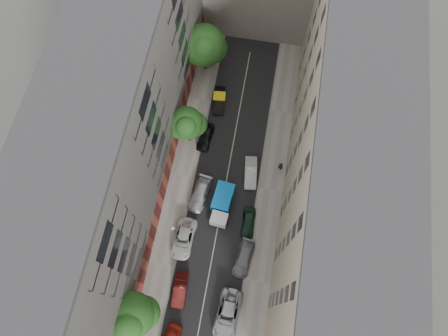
% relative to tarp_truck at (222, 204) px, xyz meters
% --- Properties ---
extents(ground, '(120.00, 120.00, 0.00)m').
position_rel_tarp_truck_xyz_m(ground, '(-0.06, 3.13, -1.30)').
color(ground, '#4C4C49').
rests_on(ground, ground).
extents(road_surface, '(8.00, 44.00, 0.02)m').
position_rel_tarp_truck_xyz_m(road_surface, '(-0.06, 3.13, -1.29)').
color(road_surface, black).
rests_on(road_surface, ground).
extents(sidewalk_left, '(3.00, 44.00, 0.15)m').
position_rel_tarp_truck_xyz_m(sidewalk_left, '(-5.56, 3.13, -1.22)').
color(sidewalk_left, gray).
rests_on(sidewalk_left, ground).
extents(sidewalk_right, '(3.00, 44.00, 0.15)m').
position_rel_tarp_truck_xyz_m(sidewalk_right, '(5.44, 3.13, -1.22)').
color(sidewalk_right, gray).
rests_on(sidewalk_right, ground).
extents(building_left, '(8.00, 44.00, 20.00)m').
position_rel_tarp_truck_xyz_m(building_left, '(-11.06, 3.13, 8.70)').
color(building_left, '#4F4C4A').
rests_on(building_left, ground).
extents(building_right, '(8.00, 44.00, 20.00)m').
position_rel_tarp_truck_xyz_m(building_right, '(10.94, 3.13, 8.70)').
color(building_right, '#C4B599').
rests_on(building_right, ground).
extents(tarp_truck, '(2.49, 5.28, 2.35)m').
position_rel_tarp_truck_xyz_m(tarp_truck, '(0.00, 0.00, 0.00)').
color(tarp_truck, black).
rests_on(tarp_truck, ground).
extents(car_left_1, '(1.57, 4.05, 1.31)m').
position_rel_tarp_truck_xyz_m(car_left_1, '(-2.86, -10.27, -0.64)').
color(car_left_1, '#4F120F').
rests_on(car_left_1, ground).
extents(car_left_2, '(2.48, 5.06, 1.38)m').
position_rel_tarp_truck_xyz_m(car_left_2, '(-3.66, -4.67, -0.61)').
color(car_left_2, silver).
rests_on(car_left_2, ground).
extents(car_left_3, '(2.66, 4.97, 1.37)m').
position_rel_tarp_truck_xyz_m(car_left_3, '(-2.86, 0.93, -0.61)').
color(car_left_3, '#B8B7BC').
rests_on(car_left_3, ground).
extents(car_left_4, '(1.92, 4.10, 1.36)m').
position_rel_tarp_truck_xyz_m(car_left_4, '(-3.66, 8.53, -0.62)').
color(car_left_4, black).
rests_on(car_left_4, ground).
extents(car_left_5, '(1.79, 4.16, 1.33)m').
position_rel_tarp_truck_xyz_m(car_left_5, '(-2.86, 14.13, -0.63)').
color(car_left_5, black).
rests_on(car_left_5, ground).
extents(car_right_0, '(2.83, 5.58, 1.51)m').
position_rel_tarp_truck_xyz_m(car_right_0, '(2.74, -11.87, -0.54)').
color(car_right_0, '#B0B0B5').
rests_on(car_right_0, ground).
extents(car_right_1, '(2.35, 4.65, 1.30)m').
position_rel_tarp_truck_xyz_m(car_right_1, '(3.54, -5.67, -0.65)').
color(car_right_1, slate).
rests_on(car_right_1, ground).
extents(car_right_2, '(1.64, 3.81, 1.28)m').
position_rel_tarp_truck_xyz_m(car_right_2, '(3.42, -1.47, -0.66)').
color(car_right_2, black).
rests_on(car_right_2, ground).
extents(car_right_3, '(1.97, 4.33, 1.38)m').
position_rel_tarp_truck_xyz_m(car_right_3, '(2.74, 4.73, -0.61)').
color(car_right_3, silver).
rests_on(car_right_3, ground).
extents(tree_near, '(4.90, 4.55, 8.53)m').
position_rel_tarp_truck_xyz_m(tree_near, '(-6.23, -13.82, 4.66)').
color(tree_near, '#382619').
rests_on(tree_near, sidewalk_left).
extents(tree_mid, '(4.48, 4.08, 6.77)m').
position_rel_tarp_truck_xyz_m(tree_mid, '(-5.56, 7.92, 3.36)').
color(tree_mid, '#382619').
rests_on(tree_mid, sidewalk_left).
extents(tree_far, '(5.66, 5.44, 7.60)m').
position_rel_tarp_truck_xyz_m(tree_far, '(-5.63, 18.99, 3.60)').
color(tree_far, '#382619').
rests_on(tree_far, sidewalk_left).
extents(lamp_post, '(0.36, 0.36, 6.17)m').
position_rel_tarp_truck_xyz_m(lamp_post, '(-4.26, -4.76, 2.67)').
color(lamp_post, '#185533').
rests_on(lamp_post, sidewalk_left).
extents(pedestrian, '(0.75, 0.60, 1.81)m').
position_rel_tarp_truck_xyz_m(pedestrian, '(6.22, 6.05, -0.24)').
color(pedestrian, black).
rests_on(pedestrian, sidewalk_right).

